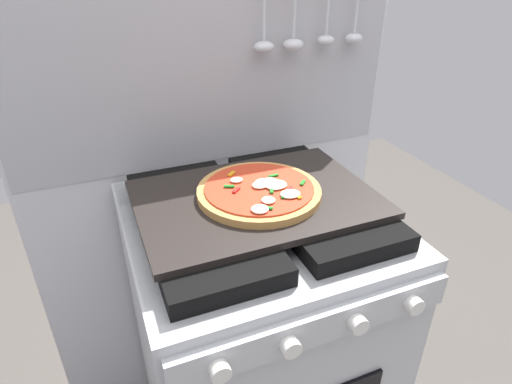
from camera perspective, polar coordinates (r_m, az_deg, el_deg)
kitchen_backsplash at (r=1.32m, az=-5.43°, el=1.31°), size 1.10×0.09×1.55m
stove at (r=1.28m, az=0.03°, el=-18.99°), size 0.60×0.64×0.90m
baking_tray at (r=0.99m, az=-0.00°, el=-0.91°), size 0.54×0.38×0.02m
pizza_left at (r=0.98m, az=0.60°, el=0.03°), size 0.28×0.28×0.03m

